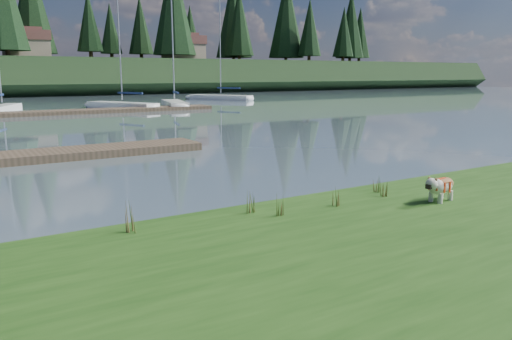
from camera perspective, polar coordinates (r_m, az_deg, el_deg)
ground at (r=40.89m, az=-25.01°, el=5.63°), size 200.00×200.00×0.00m
bank at (r=7.21m, az=14.28°, el=-13.60°), size 60.00×9.00×0.35m
bulldog at (r=11.70m, az=20.37°, el=-1.64°), size 0.97×0.49×0.57m
dock_far at (r=41.16m, az=-22.26°, el=6.08°), size 26.00×2.20×0.30m
sailboat_bg_2 at (r=45.97m, az=-26.76°, el=6.39°), size 3.76×6.45×9.91m
sailboat_bg_3 at (r=46.48m, az=-15.64°, el=7.19°), size 5.23×8.06×12.08m
sailboat_bg_4 at (r=47.59m, az=-9.41°, el=7.53°), size 3.50×8.15×11.80m
sailboat_bg_5 at (r=59.54m, az=-4.68°, el=8.31°), size 6.09×8.19×12.27m
weed_0 at (r=10.09m, az=-0.60°, el=-3.68°), size 0.17×0.14×0.53m
weed_1 at (r=9.94m, az=2.73°, el=-4.04°), size 0.17×0.14×0.48m
weed_2 at (r=11.75m, az=14.27°, el=-1.74°), size 0.17×0.14×0.62m
weed_3 at (r=9.12m, az=-14.22°, el=-5.29°), size 0.17×0.14×0.66m
weed_4 at (r=10.71m, az=9.18°, el=-3.19°), size 0.17×0.14×0.43m
weed_5 at (r=12.17m, az=13.61°, el=-1.44°), size 0.17×0.14×0.53m
mud_lip at (r=10.55m, az=-3.20°, el=-5.87°), size 60.00×0.50×0.14m
conifer_5 at (r=83.24m, az=-18.55°, el=15.81°), size 3.96×3.96×10.35m
conifer_6 at (r=85.75m, az=-9.45°, el=18.19°), size 7.04×7.04×17.00m
conifer_7 at (r=94.40m, az=-1.93°, el=16.56°), size 5.28×5.28×13.20m
conifer_8 at (r=98.23m, az=6.15°, el=15.89°), size 4.62×4.62×11.77m
conifer_9 at (r=108.96m, az=10.78°, el=16.00°), size 5.94×5.94×14.62m
house_1 at (r=82.30m, az=-24.82°, el=12.98°), size 6.30×5.30×4.65m
house_2 at (r=86.87m, az=-8.31°, el=13.70°), size 6.30×5.30×4.65m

